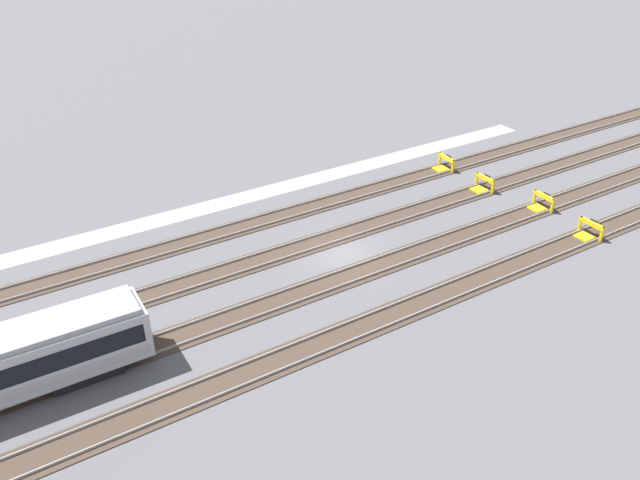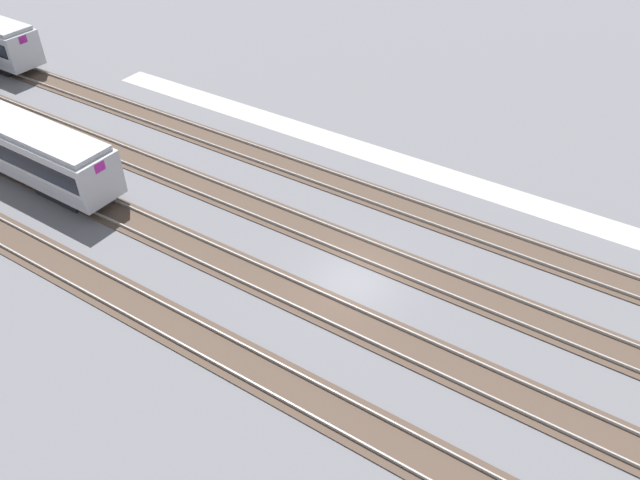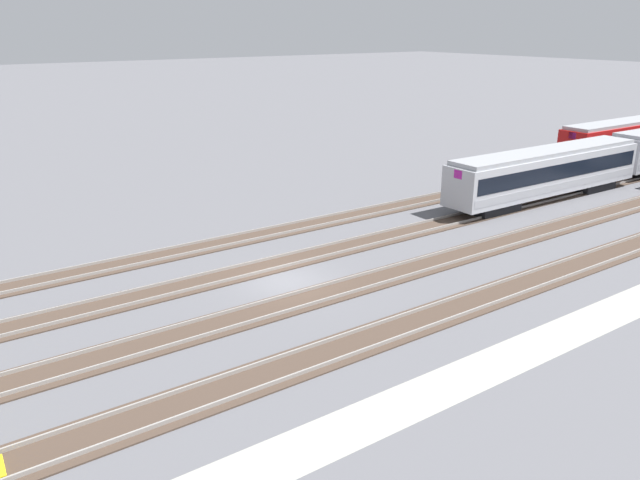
# 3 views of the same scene
# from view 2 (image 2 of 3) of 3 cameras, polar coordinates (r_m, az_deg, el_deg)

# --- Properties ---
(ground_plane) EXTENTS (400.00, 400.00, 0.00)m
(ground_plane) POSITION_cam_2_polar(r_m,az_deg,el_deg) (30.85, 3.09, -3.85)
(ground_plane) COLOR #5B5B60
(service_walkway) EXTENTS (54.00, 2.00, 0.01)m
(service_walkway) POSITION_cam_2_polar(r_m,az_deg,el_deg) (39.00, 11.44, 5.67)
(service_walkway) COLOR #9E9E93
(service_walkway) RESTS_ON ground
(rail_track_nearest) EXTENTS (90.00, 2.23, 0.21)m
(rail_track_nearest) POSITION_cam_2_polar(r_m,az_deg,el_deg) (35.73, 8.76, 2.67)
(rail_track_nearest) COLOR #47382D
(rail_track_nearest) RESTS_ON ground
(rail_track_near_inner) EXTENTS (90.00, 2.24, 0.21)m
(rail_track_near_inner) POSITION_cam_2_polar(r_m,az_deg,el_deg) (32.37, 5.18, -1.42)
(rail_track_near_inner) COLOR #47382D
(rail_track_near_inner) RESTS_ON ground
(rail_track_middle) EXTENTS (90.00, 2.24, 0.21)m
(rail_track_middle) POSITION_cam_2_polar(r_m,az_deg,el_deg) (29.37, 0.79, -6.39)
(rail_track_middle) COLOR #47382D
(rail_track_middle) RESTS_ON ground
(rail_track_far_inner) EXTENTS (90.00, 2.23, 0.21)m
(rail_track_far_inner) POSITION_cam_2_polar(r_m,az_deg,el_deg) (26.84, -4.63, -12.34)
(rail_track_far_inner) COLOR #47382D
(rail_track_far_inner) RESTS_ON ground
(subway_car_front_row_left_inner) EXTENTS (18.03, 3.06, 3.70)m
(subway_car_front_row_left_inner) POSITION_cam_2_polar(r_m,az_deg,el_deg) (42.83, -27.05, 8.36)
(subway_car_front_row_left_inner) COLOR #ADAFB7
(subway_car_front_row_left_inner) RESTS_ON ground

